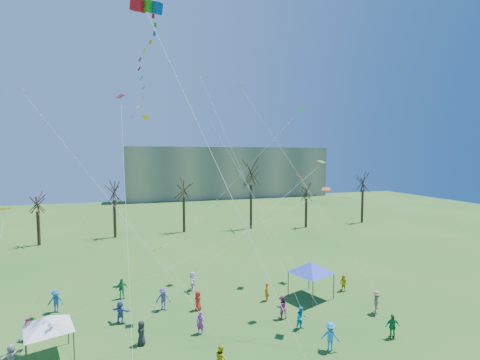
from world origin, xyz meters
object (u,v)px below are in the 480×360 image
object	(u,v)px
distant_building	(228,172)
canopy_tent_white	(48,322)
canopy_tent_blue	(311,267)
big_box_kite	(149,68)

from	to	relation	value
distant_building	canopy_tent_white	world-z (taller)	distant_building
canopy_tent_blue	big_box_kite	bearing A→B (deg)	-171.41
distant_building	canopy_tent_white	bearing A→B (deg)	-113.24
distant_building	big_box_kite	world-z (taller)	big_box_kite
big_box_kite	canopy_tent_white	bearing A→B (deg)	-170.50
distant_building	canopy_tent_blue	bearing A→B (deg)	-99.83
distant_building	canopy_tent_blue	xyz separation A→B (m)	(-12.65, -73.06, -4.75)
big_box_kite	canopy_tent_white	size ratio (longest dim) A/B	6.77
distant_building	big_box_kite	distance (m)	80.38
big_box_kite	canopy_tent_blue	bearing A→B (deg)	8.59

